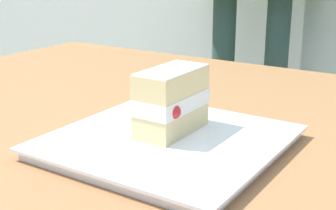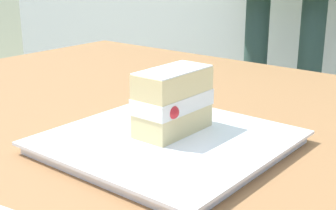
{
  "view_description": "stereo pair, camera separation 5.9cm",
  "coord_description": "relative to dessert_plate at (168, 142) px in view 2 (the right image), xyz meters",
  "views": [
    {
      "loc": [
        0.27,
        0.44,
        0.93
      ],
      "look_at": [
        -0.21,
        0.13,
        0.75
      ],
      "focal_mm": 50.89,
      "sensor_mm": 36.0,
      "label": 1
    },
    {
      "loc": [
        0.23,
        0.49,
        0.93
      ],
      "look_at": [
        -0.21,
        0.13,
        0.75
      ],
      "focal_mm": 50.89,
      "sensor_mm": 36.0,
      "label": 2
    }
  ],
  "objects": [
    {
      "name": "dessert_plate",
      "position": [
        0.0,
        0.0,
        0.0
      ],
      "size": [
        0.27,
        0.27,
        0.02
      ],
      "color": "white",
      "rests_on": "patio_table"
    },
    {
      "name": "cake_slice",
      "position": [
        -0.02,
        -0.01,
        0.05
      ],
      "size": [
        0.11,
        0.06,
        0.08
      ],
      "color": "#EAD18C",
      "rests_on": "dessert_plate"
    }
  ]
}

